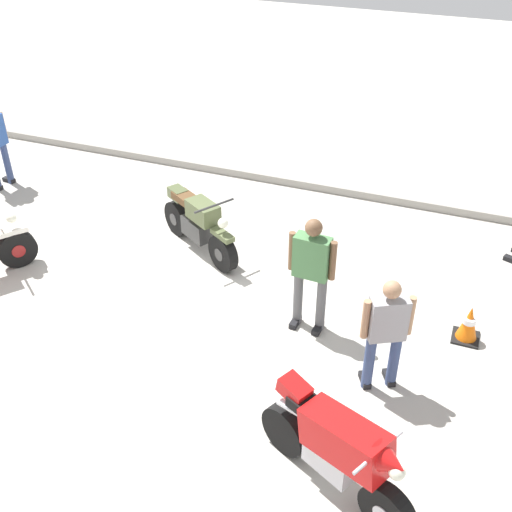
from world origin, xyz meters
The scene contains 7 objects.
ground_plane centered at (0.00, 0.00, 0.00)m, with size 40.00×40.00×0.00m, color #B7B2A8.
curb_edge centered at (0.00, 4.60, 0.07)m, with size 14.00×0.30×0.15m, color #9C978F.
motorcycle_red_sportbike centered at (3.07, -1.81, 0.59)m, with size 1.83×1.08×1.14m.
motorcycle_olive_vintage centered at (-0.16, 1.79, 0.49)m, with size 1.74×1.16×1.07m.
person_in_gray_shirt centered at (3.20, -0.19, 0.88)m, with size 0.59×0.47×1.58m.
person_in_green_shirt centered at (2.06, 0.59, 0.97)m, with size 0.66×0.33×1.69m.
traffic_cone centered at (4.13, 1.08, 0.26)m, with size 0.36×0.36×0.53m.
Camera 1 is at (3.78, -5.92, 5.63)m, focal length 43.87 mm.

